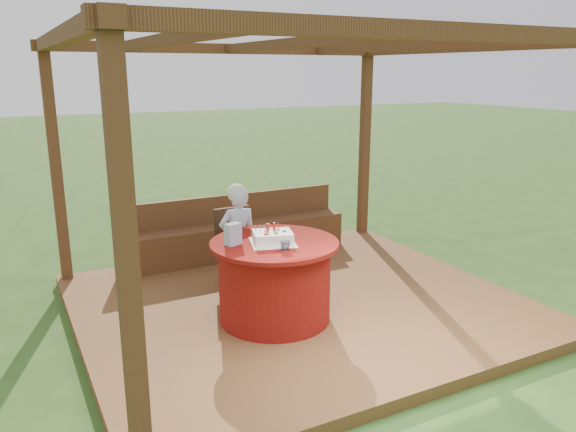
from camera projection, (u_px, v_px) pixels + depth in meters
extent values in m
plane|color=#294C19|center=(299.00, 310.00, 6.08)|extent=(60.00, 60.00, 0.00)
cube|color=brown|center=(299.00, 305.00, 6.07)|extent=(4.50, 4.00, 0.12)
cube|color=brown|center=(128.00, 273.00, 3.16)|extent=(0.12, 0.12, 2.60)
cube|color=brown|center=(56.00, 170.00, 6.38)|extent=(0.12, 0.12, 2.60)
cube|color=brown|center=(365.00, 147.00, 8.29)|extent=(0.12, 0.12, 2.60)
cube|color=brown|center=(435.00, 31.00, 3.77)|extent=(4.50, 0.14, 0.12)
cube|color=brown|center=(228.00, 49.00, 6.99)|extent=(4.50, 0.14, 0.12)
cube|color=brown|center=(64.00, 37.00, 4.43)|extent=(0.14, 4.00, 0.12)
cube|color=brown|center=(465.00, 47.00, 6.33)|extent=(0.14, 4.00, 0.12)
cube|color=brown|center=(167.00, 39.00, 4.80)|extent=(0.10, 3.70, 0.10)
cube|color=brown|center=(300.00, 43.00, 5.38)|extent=(0.10, 3.70, 0.10)
cube|color=brown|center=(407.00, 45.00, 5.96)|extent=(0.10, 3.70, 0.10)
cube|color=brown|center=(238.00, 239.00, 7.45)|extent=(3.00, 0.42, 0.45)
cube|color=brown|center=(232.00, 207.00, 7.51)|extent=(3.00, 0.06, 0.35)
cylinder|color=maroon|center=(275.00, 283.00, 5.51)|extent=(1.09, 1.09, 0.76)
cylinder|color=maroon|center=(274.00, 244.00, 5.41)|extent=(1.25, 1.25, 0.04)
cube|color=#382011|center=(239.00, 249.00, 6.37)|extent=(0.44, 0.44, 0.05)
cylinder|color=#382011|center=(232.00, 274.00, 6.20)|extent=(0.04, 0.04, 0.43)
cylinder|color=#382011|center=(260.00, 269.00, 6.36)|extent=(0.04, 0.04, 0.43)
cylinder|color=#382011|center=(220.00, 265.00, 6.49)|extent=(0.04, 0.04, 0.43)
cylinder|color=#382011|center=(247.00, 260.00, 6.65)|extent=(0.04, 0.04, 0.43)
cube|color=#382011|center=(232.00, 226.00, 6.48)|extent=(0.43, 0.05, 0.45)
imported|color=#A8CFFA|center=(238.00, 239.00, 6.21)|extent=(0.44, 0.30, 1.17)
sphere|color=white|center=(237.00, 193.00, 6.08)|extent=(0.21, 0.21, 0.21)
cube|color=white|center=(273.00, 243.00, 5.36)|extent=(0.52, 0.52, 0.01)
cube|color=white|center=(273.00, 237.00, 5.35)|extent=(0.43, 0.38, 0.10)
cylinder|color=red|center=(268.00, 227.00, 5.34)|extent=(0.03, 0.03, 0.08)
cylinder|color=red|center=(274.00, 227.00, 5.37)|extent=(0.03, 0.03, 0.08)
sphere|color=red|center=(266.00, 234.00, 5.23)|extent=(0.04, 0.04, 0.04)
sphere|color=green|center=(276.00, 232.00, 5.27)|extent=(0.04, 0.04, 0.04)
sphere|color=blue|center=(284.00, 231.00, 5.33)|extent=(0.04, 0.04, 0.04)
sphere|color=orange|center=(266.00, 231.00, 5.32)|extent=(0.04, 0.04, 0.04)
sphere|color=yellow|center=(278.00, 229.00, 5.39)|extent=(0.04, 0.04, 0.04)
cube|color=#BF7BAC|center=(233.00, 234.00, 5.28)|extent=(0.17, 0.13, 0.21)
imported|color=silver|center=(285.00, 246.00, 5.11)|extent=(0.13, 0.13, 0.09)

